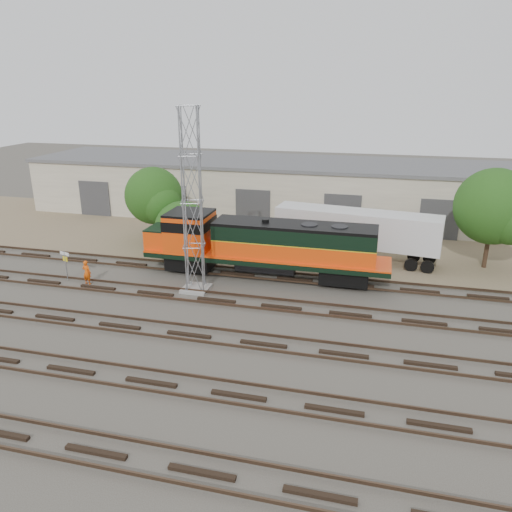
% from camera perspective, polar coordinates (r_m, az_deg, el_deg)
% --- Properties ---
extents(ground, '(140.00, 140.00, 0.00)m').
position_cam_1_polar(ground, '(28.09, 2.29, -7.23)').
color(ground, '#47423A').
rests_on(ground, ground).
extents(dirt_strip, '(80.00, 16.00, 0.02)m').
position_cam_1_polar(dirt_strip, '(41.86, 6.59, 1.77)').
color(dirt_strip, '#726047').
rests_on(dirt_strip, ground).
extents(tracks, '(80.00, 20.40, 0.28)m').
position_cam_1_polar(tracks, '(25.47, 0.86, -10.01)').
color(tracks, black).
rests_on(tracks, ground).
extents(warehouse, '(58.40, 10.40, 5.30)m').
position_cam_1_polar(warehouse, '(48.86, 8.08, 7.46)').
color(warehouse, beige).
rests_on(warehouse, ground).
extents(locomotive, '(16.45, 2.89, 3.95)m').
position_cam_1_polar(locomotive, '(33.13, 0.57, 1.27)').
color(locomotive, black).
rests_on(locomotive, tracks).
extents(signal_tower, '(1.66, 1.66, 11.28)m').
position_cam_1_polar(signal_tower, '(30.32, -7.27, 5.70)').
color(signal_tower, gray).
rests_on(signal_tower, ground).
extents(sign_post, '(0.81, 0.27, 2.03)m').
position_cam_1_polar(sign_post, '(35.14, -20.96, -0.46)').
color(sign_post, gray).
rests_on(sign_post, ground).
extents(worker, '(0.62, 0.44, 1.62)m').
position_cam_1_polar(worker, '(34.28, -18.78, -1.78)').
color(worker, '#EB540D').
rests_on(worker, ground).
extents(semi_trailer, '(12.16, 4.02, 3.67)m').
position_cam_1_polar(semi_trailer, '(37.26, 11.85, 2.96)').
color(semi_trailer, silver).
rests_on(semi_trailer, ground).
extents(tree_west, '(4.89, 4.65, 6.09)m').
position_cam_1_polar(tree_west, '(41.50, -11.41, 6.55)').
color(tree_west, '#382619').
rests_on(tree_west, ground).
extents(tree_mid, '(4.57, 4.35, 4.35)m').
position_cam_1_polar(tree_mid, '(38.12, -8.12, 2.76)').
color(tree_mid, '#382619').
rests_on(tree_mid, ground).
extents(tree_east, '(5.51, 5.25, 7.09)m').
position_cam_1_polar(tree_east, '(37.84, 25.92, 4.82)').
color(tree_east, '#382619').
rests_on(tree_east, ground).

